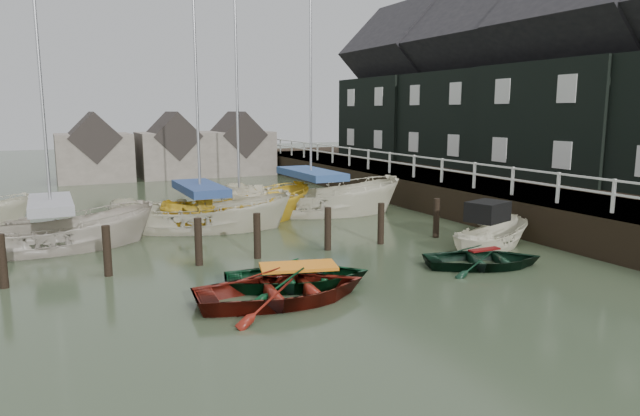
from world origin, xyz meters
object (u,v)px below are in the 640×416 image
rowboat_dkgreen (484,267)px  motorboat (490,245)px  rowboat_green (298,286)px  sailboat_d (311,212)px  sailboat_a (54,247)px  sailboat_b (201,227)px  sailboat_c (240,222)px  rowboat_red (283,302)px

rowboat_dkgreen → motorboat: bearing=-24.5°
rowboat_green → sailboat_d: size_ratio=0.31×
rowboat_dkgreen → sailboat_a: (-11.16, 7.71, 0.06)m
sailboat_b → sailboat_c: (1.72, 0.60, -0.05)m
sailboat_b → sailboat_c: sailboat_b is taller
sailboat_a → rowboat_green: bearing=-144.0°
rowboat_green → rowboat_dkgreen: size_ratio=1.10×
rowboat_red → rowboat_green: rowboat_red is taller
rowboat_green → sailboat_b: (-0.46, 8.16, 0.06)m
motorboat → sailboat_a: bearing=46.2°
sailboat_b → sailboat_c: bearing=-50.8°
rowboat_dkgreen → rowboat_red: bearing=114.7°
sailboat_a → sailboat_c: (6.84, 1.66, -0.05)m
rowboat_red → sailboat_b: (0.35, 9.10, 0.06)m
rowboat_red → motorboat: (8.08, 1.94, 0.12)m
sailboat_b → sailboat_d: 5.32m
rowboat_red → rowboat_dkgreen: (6.39, 0.32, 0.00)m
sailboat_b → sailboat_a: bearing=121.8°
sailboat_b → rowboat_green: bearing=-156.6°
rowboat_red → rowboat_green: (0.81, 0.94, 0.00)m
motorboat → rowboat_dkgreen: bearing=115.3°
rowboat_green → sailboat_d: bearing=-11.8°
rowboat_dkgreen → motorboat: motorboat is taller
rowboat_dkgreen → sailboat_d: sailboat_d is taller
sailboat_a → sailboat_b: size_ratio=0.88×
motorboat → sailboat_a: 14.23m
sailboat_b → rowboat_dkgreen: bearing=-125.4°
rowboat_red → sailboat_c: size_ratio=0.38×
rowboat_red → motorboat: bearing=-71.2°
rowboat_green → rowboat_dkgreen: (5.58, -0.62, 0.00)m
rowboat_red → sailboat_d: 11.71m
rowboat_red → sailboat_a: 9.35m
rowboat_red → sailboat_a: size_ratio=0.37×
motorboat → sailboat_d: size_ratio=0.34×
rowboat_red → sailboat_a: bearing=36.1°
rowboat_red → rowboat_dkgreen: size_ratio=1.22×
sailboat_c → rowboat_dkgreen: bearing=-167.5°
sailboat_d → rowboat_green: bearing=176.1°
sailboat_a → sailboat_b: 5.23m
rowboat_red → sailboat_c: (2.07, 9.69, 0.01)m
rowboat_dkgreen → sailboat_b: size_ratio=0.27×
rowboat_red → motorboat: size_ratio=1.03×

